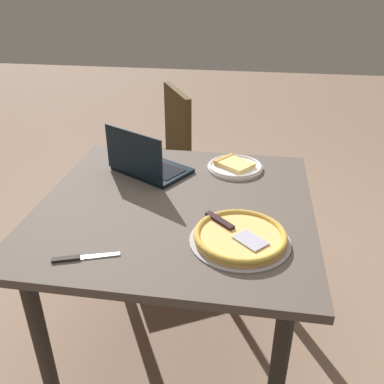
% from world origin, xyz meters
% --- Properties ---
extents(ground_plane, '(12.00, 12.00, 0.00)m').
position_xyz_m(ground_plane, '(0.00, 0.00, 0.00)').
color(ground_plane, '#896C59').
extents(dining_table, '(1.07, 1.06, 0.75)m').
position_xyz_m(dining_table, '(0.00, 0.00, 0.66)').
color(dining_table, '#4E453E').
rests_on(dining_table, ground_plane).
extents(laptop, '(0.39, 0.35, 0.22)m').
position_xyz_m(laptop, '(-0.18, 0.24, 0.80)').
color(laptop, black).
rests_on(laptop, dining_table).
extents(pizza_plate, '(0.25, 0.25, 0.04)m').
position_xyz_m(pizza_plate, '(0.21, 0.35, 0.77)').
color(pizza_plate, white).
rests_on(pizza_plate, dining_table).
extents(pizza_tray, '(0.34, 0.34, 0.04)m').
position_xyz_m(pizza_tray, '(0.26, -0.22, 0.77)').
color(pizza_tray, '#9B959A').
rests_on(pizza_tray, dining_table).
extents(table_knife, '(0.21, 0.09, 0.01)m').
position_xyz_m(table_knife, '(-0.24, -0.40, 0.76)').
color(table_knife, '#B7B2B8').
rests_on(table_knife, dining_table).
extents(chair_near, '(0.62, 0.62, 0.94)m').
position_xyz_m(chair_near, '(-0.29, 0.93, 0.54)').
color(chair_near, '#3F2D16').
rests_on(chair_near, ground_plane).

